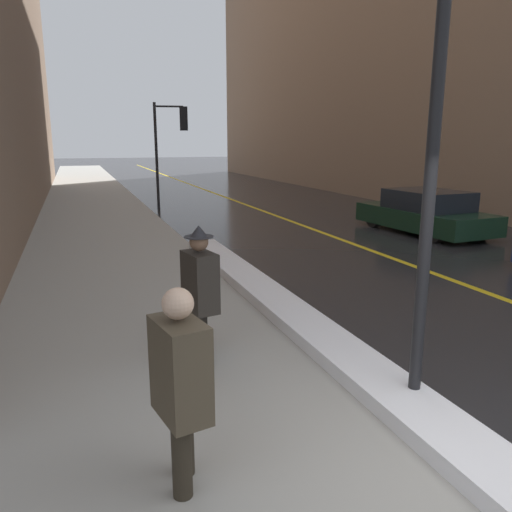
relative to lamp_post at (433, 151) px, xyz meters
name	(u,v)px	position (x,y,z in m)	size (l,w,h in m)	color
ground_plane	(492,506)	(-0.37, -1.42, -2.53)	(160.00, 160.00, 0.00)	#232326
sidewalk_slab	(100,221)	(-2.37, 13.58, -2.52)	(4.00, 80.00, 0.01)	#9E9B93
road_centre_stripe	(266,212)	(3.63, 13.58, -2.52)	(0.16, 80.00, 0.00)	gold
snow_bank_curb	(279,304)	(-0.17, 3.15, -2.44)	(0.65, 10.20, 0.18)	white
lamp_post	(433,151)	(0.00, 0.00, 0.00)	(0.28, 0.28, 4.13)	black
traffic_light_near	(173,132)	(0.68, 16.15, 0.41)	(1.31, 0.35, 4.06)	black
pedestrian_with_shoulder_bag	(180,380)	(-2.45, -0.41, -1.64)	(0.40, 0.75, 1.60)	#2A241B
pedestrian_nearside	(200,286)	(-1.74, 1.90, -1.63)	(0.39, 0.55, 1.65)	black
parked_car_dark_green	(425,213)	(6.44, 8.05, -1.95)	(2.08, 4.33, 1.24)	black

